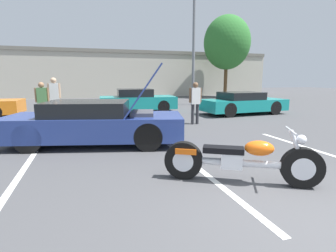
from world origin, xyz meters
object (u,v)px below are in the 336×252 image
object	(u,v)px
tree_background	(227,43)
spectator_near_motorcycle	(54,95)
light_pole	(195,31)
spectator_by_show_car	(195,100)
parked_car_mid_row	(137,101)
motorcycle	(240,160)
spectator_midground	(42,99)
show_car_hood_open	(96,123)
parked_car_right_row	(243,103)

from	to	relation	value
tree_background	spectator_near_motorcycle	size ratio (longest dim) A/B	4.09
light_pole	tree_background	world-z (taller)	light_pole
tree_background	spectator_by_show_car	distance (m)	15.98
parked_car_mid_row	spectator_by_show_car	world-z (taller)	spectator_by_show_car
motorcycle	light_pole	bearing A→B (deg)	99.64
tree_background	motorcycle	distance (m)	21.68
spectator_by_show_car	spectator_midground	size ratio (longest dim) A/B	1.00
tree_background	show_car_hood_open	distance (m)	20.03
parked_car_mid_row	spectator_near_motorcycle	world-z (taller)	spectator_near_motorcycle
light_pole	spectator_near_motorcycle	world-z (taller)	light_pole
spectator_by_show_car	spectator_midground	bearing A→B (deg)	162.21
spectator_by_show_car	show_car_hood_open	bearing A→B (deg)	-150.52
tree_background	parked_car_mid_row	xyz separation A→B (m)	(-10.02, -8.27, -4.42)
spectator_midground	spectator_by_show_car	bearing A→B (deg)	-17.79
parked_car_right_row	show_car_hood_open	bearing A→B (deg)	-153.59
motorcycle	parked_car_mid_row	xyz separation A→B (m)	(0.15, 10.31, 0.19)
show_car_hood_open	spectator_near_motorcycle	size ratio (longest dim) A/B	2.72
motorcycle	spectator_near_motorcycle	distance (m)	9.25
light_pole	spectator_near_motorcycle	xyz separation A→B (m)	(-8.34, -4.49, -3.76)
motorcycle	show_car_hood_open	size ratio (longest dim) A/B	0.48
show_car_hood_open	spectator_near_motorcycle	bearing A→B (deg)	121.09
parked_car_right_row	spectator_near_motorcycle	size ratio (longest dim) A/B	2.38
motorcycle	parked_car_mid_row	size ratio (longest dim) A/B	0.59
light_pole	spectator_midground	distance (m)	10.93
parked_car_right_row	spectator_midground	size ratio (longest dim) A/B	2.64
light_pole	spectator_near_motorcycle	bearing A→B (deg)	-151.68
tree_background	spectator_midground	bearing A→B (deg)	-142.43
light_pole	tree_background	xyz separation A→B (m)	(5.62, 5.68, 0.15)
parked_car_right_row	spectator_by_show_car	size ratio (longest dim) A/B	2.64
show_car_hood_open	spectator_midground	world-z (taller)	show_car_hood_open
motorcycle	parked_car_mid_row	world-z (taller)	parked_car_mid_row
spectator_midground	spectator_near_motorcycle	bearing A→B (deg)	66.63
parked_car_right_row	spectator_near_motorcycle	distance (m)	8.90
show_car_hood_open	spectator_midground	distance (m)	4.46
spectator_near_motorcycle	spectator_by_show_car	world-z (taller)	spectator_near_motorcycle
spectator_near_motorcycle	spectator_midground	xyz separation A→B (m)	(-0.37, -0.85, -0.12)
tree_background	motorcycle	size ratio (longest dim) A/B	3.10
parked_car_mid_row	light_pole	bearing A→B (deg)	33.61
show_car_hood_open	spectator_by_show_car	distance (m)	4.46
motorcycle	tree_background	bearing A→B (deg)	90.39
show_car_hood_open	spectator_near_motorcycle	world-z (taller)	show_car_hood_open
motorcycle	parked_car_right_row	size ratio (longest dim) A/B	0.55
tree_background	motorcycle	bearing A→B (deg)	-118.71
show_car_hood_open	spectator_midground	bearing A→B (deg)	128.83
parked_car_right_row	spectator_midground	distance (m)	9.24
motorcycle	spectator_midground	size ratio (longest dim) A/B	1.46
tree_background	spectator_by_show_car	world-z (taller)	tree_background
parked_car_right_row	spectator_by_show_car	world-z (taller)	spectator_by_show_car
spectator_by_show_car	tree_background	bearing A→B (deg)	56.30
parked_car_right_row	spectator_near_motorcycle	xyz separation A→B (m)	(-8.86, 0.68, 0.55)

